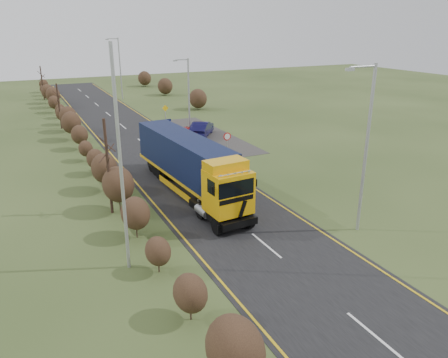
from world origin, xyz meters
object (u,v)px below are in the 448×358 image
at_px(car_red_hatchback, 187,132).
at_px(car_blue_sedan, 202,129).
at_px(speed_sign, 227,141).
at_px(streetlight_near, 365,143).
at_px(lorry, 190,163).

relative_size(car_red_hatchback, car_blue_sedan, 0.77).
xyz_separation_m(car_red_hatchback, speed_sign, (0.15, -9.03, 1.15)).
xyz_separation_m(streetlight_near, speed_sign, (-0.72, 15.37, -3.42)).
relative_size(streetlight_near, speed_sign, 3.74).
distance_m(streetlight_near, speed_sign, 15.76).
bearing_deg(car_blue_sedan, car_red_hatchback, 39.24).
height_order(lorry, car_blue_sedan, lorry).
xyz_separation_m(lorry, speed_sign, (5.75, 5.89, -0.49)).
bearing_deg(speed_sign, car_blue_sedan, 80.53).
bearing_deg(car_blue_sedan, streetlight_near, 124.19).
bearing_deg(car_blue_sedan, speed_sign, 116.59).
bearing_deg(car_red_hatchback, car_blue_sedan, -175.02).
bearing_deg(lorry, streetlight_near, -59.68).
bearing_deg(car_blue_sedan, lorry, 100.19).
distance_m(car_red_hatchback, streetlight_near, 24.83).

